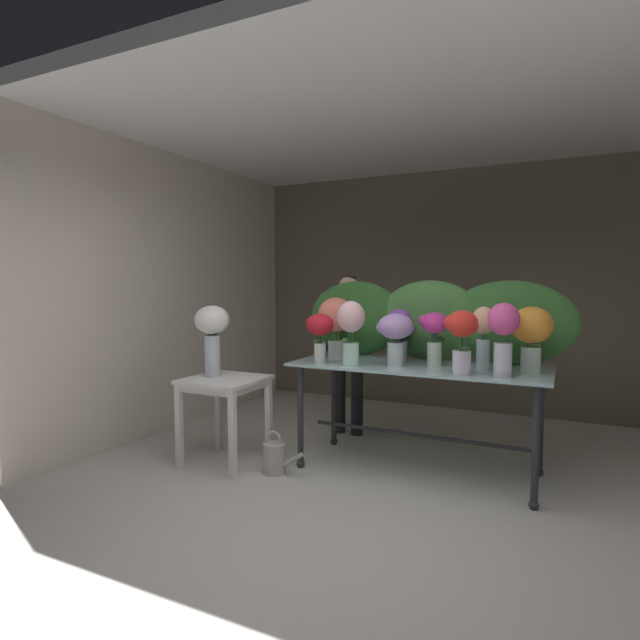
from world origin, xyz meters
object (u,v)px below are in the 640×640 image
Objects in this scene: vase_fuchsia_freesia at (503,333)px; vase_white_roses_tall at (212,331)px; vase_peach_lilies at (483,332)px; watering_can at (275,457)px; vase_coral_peonies at (336,319)px; vase_magenta_snapdragons at (434,332)px; vase_sunset_roses at (531,332)px; vase_violet_dahlias at (400,331)px; vase_crimson_stock at (320,330)px; florist at (348,337)px; display_table_glass at (418,381)px; side_table_white at (225,390)px; vase_blush_ranunculus at (351,327)px; vase_scarlet_hydrangea at (462,335)px; vase_lilac_anemones at (395,333)px.

vase_white_roses_tall is at bearing -174.19° from vase_fuchsia_freesia.
vase_peach_lilies is 0.28m from vase_fuchsia_freesia.
vase_fuchsia_freesia is 2.00m from watering_can.
vase_magenta_snapdragons is at bearing -4.89° from vase_coral_peonies.
vase_violet_dahlias is (-1.02, 0.14, -0.05)m from vase_sunset_roses.
vase_crimson_stock is (-1.23, -0.25, -0.01)m from vase_peach_lilies.
vase_coral_peonies is at bearing -76.03° from florist.
vase_fuchsia_freesia reaches higher than vase_crimson_stock.
vase_sunset_roses is at bearing -23.49° from florist.
florist reaches higher than display_table_glass.
vase_peach_lilies is (1.24, -0.09, -0.05)m from vase_coral_peonies.
florist reaches higher than vase_crimson_stock.
vase_magenta_snapdragons is (-0.69, 0.01, -0.03)m from vase_sunset_roses.
vase_magenta_snapdragons reaches higher than side_table_white.
vase_blush_ranunculus is 1.21× the size of vase_magenta_snapdragons.
vase_magenta_snapdragons is (0.32, -0.14, 0.02)m from vase_violet_dahlias.
vase_crimson_stock reaches higher than side_table_white.
side_table_white is at bearing -168.53° from vase_sunset_roses.
vase_blush_ranunculus is (0.45, -1.03, 0.19)m from florist.
vase_fuchsia_freesia is 1.12× the size of vase_scarlet_hydrangea.
watering_can is (-1.41, -0.22, -1.03)m from vase_scarlet_hydrangea.
florist is 3.32× the size of vase_sunset_roses.
florist is at bearing 100.10° from vase_crimson_stock.
vase_blush_ranunculus reaches higher than vase_magenta_snapdragons.
vase_coral_peonies is at bearing 64.66° from watering_can.
vase_blush_ranunculus is 0.27m from vase_crimson_stock.
vase_coral_peonies reaches higher than vase_lilac_anemones.
vase_sunset_roses is at bearing 7.01° from vase_lilac_anemones.
vase_lilac_anemones is at bearing 23.53° from watering_can.
vase_coral_peonies reaches higher than watering_can.
vase_fuchsia_freesia is at bearing -24.90° from vase_magenta_snapdragons.
vase_lilac_anemones is 1.38m from watering_can.
vase_coral_peonies is (-0.74, 0.04, 0.47)m from display_table_glass.
display_table_glass is 0.66m from vase_scarlet_hydrangea.
florist reaches higher than vase_fuchsia_freesia.
vase_scarlet_hydrangea is (1.12, -0.02, 0.01)m from vase_crimson_stock.
vase_lilac_anemones is (-0.15, -0.16, 0.40)m from display_table_glass.
vase_blush_ranunculus is 0.65m from vase_magenta_snapdragons.
florist is 0.95m from vase_violet_dahlias.
vase_coral_peonies reaches higher than vase_crimson_stock.
vase_violet_dahlias is 0.35m from vase_magenta_snapdragons.
watering_can is (0.50, -0.02, -0.49)m from side_table_white.
vase_blush_ranunculus is at bearing 179.48° from vase_scarlet_hydrangea.
vase_crimson_stock is (0.01, -0.34, -0.07)m from vase_coral_peonies.
vase_blush_ranunculus is 1.45× the size of watering_can.
vase_magenta_snapdragons is at bearing 132.34° from vase_scarlet_hydrangea.
vase_coral_peonies is 0.88m from vase_magenta_snapdragons.
florist is 1.14m from vase_blush_ranunculus.
florist reaches higher than vase_white_roses_tall.
vase_peach_lilies is at bearing 13.02° from side_table_white.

